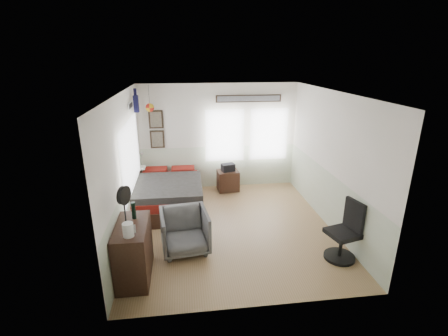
{
  "coord_description": "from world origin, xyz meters",
  "views": [
    {
      "loc": [
        -0.89,
        -5.81,
        3.32
      ],
      "look_at": [
        -0.1,
        0.4,
        1.15
      ],
      "focal_mm": 26.0,
      "sensor_mm": 36.0,
      "label": 1
    }
  ],
  "objects": [
    {
      "name": "wall_decor",
      "position": [
        -1.1,
        1.96,
        2.1
      ],
      "size": [
        3.55,
        1.32,
        1.44
      ],
      "color": "#402D1C",
      "rests_on": "room_shell"
    },
    {
      "name": "armchair",
      "position": [
        -0.94,
        -0.7,
        0.38
      ],
      "size": [
        0.91,
        0.93,
        0.76
      ],
      "primitive_type": "imported",
      "rotation": [
        0.0,
        0.0,
        0.12
      ],
      "color": "#565759",
      "rests_on": "ground_plane"
    },
    {
      "name": "room_shell",
      "position": [
        -0.08,
        0.19,
        1.61
      ],
      "size": [
        4.02,
        4.52,
        2.71
      ],
      "color": "silver",
      "rests_on": "ground_plane"
    },
    {
      "name": "dresser",
      "position": [
        -1.74,
        -1.34,
        0.45
      ],
      "size": [
        0.48,
        1.0,
        0.9
      ],
      "primitive_type": "cube",
      "color": "#341C12",
      "rests_on": "ground_plane"
    },
    {
      "name": "kettle",
      "position": [
        -1.72,
        -1.65,
        1.0
      ],
      "size": [
        0.18,
        0.15,
        0.21
      ],
      "rotation": [
        0.0,
        0.0,
        0.13
      ],
      "color": "silver",
      "rests_on": "dresser"
    },
    {
      "name": "nightstand",
      "position": [
        0.2,
        1.94,
        0.26
      ],
      "size": [
        0.56,
        0.47,
        0.53
      ],
      "primitive_type": "cube",
      "rotation": [
        0.0,
        0.0,
        0.08
      ],
      "color": "#341C12",
      "rests_on": "ground_plane"
    },
    {
      "name": "task_chair",
      "position": [
        1.76,
        -1.29,
        0.43
      ],
      "size": [
        0.57,
        0.57,
        1.05
      ],
      "rotation": [
        0.0,
        0.0,
        0.25
      ],
      "color": "black",
      "rests_on": "ground_plane"
    },
    {
      "name": "ground_plane",
      "position": [
        0.0,
        0.0,
        -0.01
      ],
      "size": [
        4.0,
        4.5,
        0.01
      ],
      "primitive_type": "cube",
      "color": "olive"
    },
    {
      "name": "bed",
      "position": [
        -1.3,
        1.12,
        0.33
      ],
      "size": [
        1.54,
        2.11,
        0.67
      ],
      "rotation": [
        0.0,
        0.0,
        -0.01
      ],
      "color": "#341C12",
      "rests_on": "ground_plane"
    },
    {
      "name": "black_bag",
      "position": [
        0.2,
        1.94,
        0.62
      ],
      "size": [
        0.37,
        0.29,
        0.19
      ],
      "primitive_type": "cube",
      "rotation": [
        0.0,
        0.0,
        0.27
      ],
      "color": "black",
      "rests_on": "nightstand"
    },
    {
      "name": "stand_fan",
      "position": [
        -1.77,
        -1.46,
        1.44
      ],
      "size": [
        0.17,
        0.27,
        0.69
      ],
      "rotation": [
        0.0,
        0.0,
        -0.38
      ],
      "color": "black",
      "rests_on": "dresser"
    },
    {
      "name": "bottle",
      "position": [
        -1.72,
        -1.11,
        1.04
      ],
      "size": [
        0.07,
        0.07,
        0.28
      ],
      "primitive_type": "cylinder",
      "color": "black",
      "rests_on": "dresser"
    }
  ]
}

